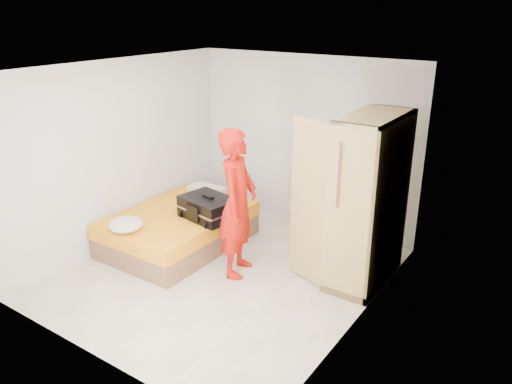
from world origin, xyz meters
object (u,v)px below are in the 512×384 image
Objects in this scene: bed at (179,229)px; round_cushion at (126,224)px; suitcase at (208,208)px; person at (238,203)px; wardrobe at (364,205)px.

round_cushion reaches higher than bed.
suitcase reaches higher than round_cushion.
bed is at bearing 64.43° from person.
bed is 1.06× the size of person.
person reaches higher than round_cushion.
wardrobe is (2.50, 0.58, 0.75)m from bed.
bed is at bearing -155.74° from suitcase.
wardrobe is at bearing 27.53° from round_cushion.
bed is 2.67m from wardrobe.
bed is 0.89m from round_cushion.
wardrobe is 1.54m from person.
person is 2.26× the size of suitcase.
person is at bearing 27.23° from round_cushion.
wardrobe is at bearing -80.77° from person.
suitcase is (-0.69, 0.25, -0.30)m from person.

